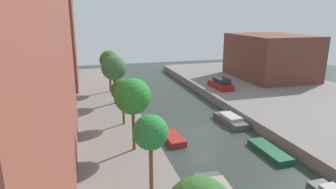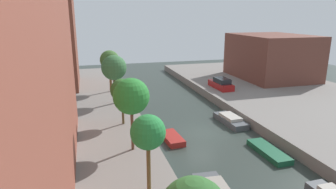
# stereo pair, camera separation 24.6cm
# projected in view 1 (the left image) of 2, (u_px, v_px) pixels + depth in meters

# --- Properties ---
(ground_plane) EXTENTS (84.00, 84.00, 0.00)m
(ground_plane) POSITION_uv_depth(u_px,v_px,m) (202.00, 133.00, 27.23)
(ground_plane) COLOR #2D3833
(quay_left) EXTENTS (20.00, 64.00, 1.00)m
(quay_left) POSITION_uv_depth(u_px,v_px,m) (25.00, 148.00, 23.08)
(quay_left) COLOR gray
(quay_left) RESTS_ON ground_plane
(quay_right) EXTENTS (20.00, 64.00, 1.00)m
(quay_right) POSITION_uv_depth(u_px,v_px,m) (334.00, 114.00, 31.13)
(quay_right) COLOR gray
(quay_right) RESTS_ON ground_plane
(low_block_right) EXTENTS (10.00, 12.45, 6.68)m
(low_block_right) POSITION_uv_depth(u_px,v_px,m) (270.00, 56.00, 45.89)
(low_block_right) COLOR brown
(low_block_right) RESTS_ON quay_right
(street_tree_1) EXTENTS (1.92, 1.92, 4.58)m
(street_tree_1) POSITION_uv_depth(u_px,v_px,m) (151.00, 133.00, 15.59)
(street_tree_1) COLOR brown
(street_tree_1) RESTS_ON quay_left
(street_tree_2) EXTENTS (2.61, 2.61, 5.38)m
(street_tree_2) POSITION_uv_depth(u_px,v_px,m) (133.00, 97.00, 20.72)
(street_tree_2) COLOR brown
(street_tree_2) RESTS_ON quay_left
(street_tree_3) EXTENTS (2.08, 2.08, 4.20)m
(street_tree_3) POSITION_uv_depth(u_px,v_px,m) (123.00, 91.00, 26.04)
(street_tree_3) COLOR brown
(street_tree_3) RESTS_ON quay_left
(street_tree_4) EXTENTS (2.76, 2.76, 5.42)m
(street_tree_4) POSITION_uv_depth(u_px,v_px,m) (114.00, 68.00, 32.07)
(street_tree_4) COLOR #4C422D
(street_tree_4) RESTS_ON quay_left
(street_tree_5) EXTENTS (2.44, 2.44, 5.32)m
(street_tree_5) POSITION_uv_depth(u_px,v_px,m) (109.00, 60.00, 37.16)
(street_tree_5) COLOR brown
(street_tree_5) RESTS_ON quay_left
(parked_car) EXTENTS (1.82, 4.60, 1.44)m
(parked_car) POSITION_uv_depth(u_px,v_px,m) (221.00, 84.00, 39.69)
(parked_car) COLOR maroon
(parked_car) RESTS_ON quay_right
(moored_boat_left_2) EXTENTS (1.56, 3.26, 0.50)m
(moored_boat_left_2) POSITION_uv_depth(u_px,v_px,m) (173.00, 138.00, 25.61)
(moored_boat_left_2) COLOR maroon
(moored_boat_left_2) RESTS_ON ground_plane
(moored_boat_right_2) EXTENTS (1.44, 4.25, 0.45)m
(moored_boat_right_2) POSITION_uv_depth(u_px,v_px,m) (269.00, 151.00, 23.22)
(moored_boat_right_2) COLOR #195638
(moored_boat_right_2) RESTS_ON ground_plane
(moored_boat_right_3) EXTENTS (1.84, 4.62, 0.85)m
(moored_boat_right_3) POSITION_uv_depth(u_px,v_px,m) (231.00, 120.00, 29.75)
(moored_boat_right_3) COLOR #4C5156
(moored_boat_right_3) RESTS_ON ground_plane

